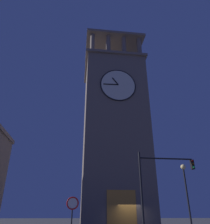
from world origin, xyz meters
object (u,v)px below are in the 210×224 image
(clocktower, at_px, (114,133))
(no_horn_sign, at_px, (72,206))
(street_lamp, at_px, (186,185))
(traffic_signal_near, at_px, (159,178))

(clocktower, xyz_separation_m, no_horn_sign, (5.08, 14.16, -10.09))
(street_lamp, bearing_deg, traffic_signal_near, 32.22)
(traffic_signal_near, bearing_deg, street_lamp, -147.78)
(traffic_signal_near, relative_size, no_horn_sign, 2.37)
(traffic_signal_near, xyz_separation_m, no_horn_sign, (6.43, 1.59, -2.08))
(clocktower, distance_m, traffic_signal_near, 14.97)
(clocktower, height_order, no_horn_sign, clocktower)
(traffic_signal_near, height_order, no_horn_sign, traffic_signal_near)
(traffic_signal_near, relative_size, street_lamp, 1.09)
(clocktower, xyz_separation_m, street_lamp, (-4.35, 10.67, -8.25))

